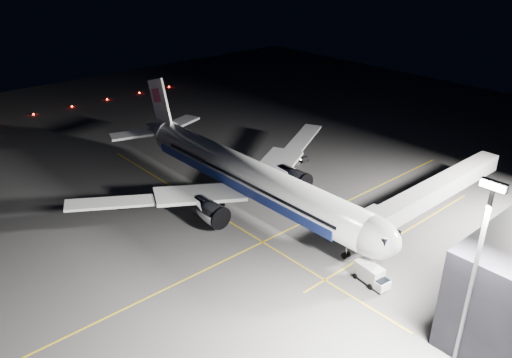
{
  "coord_description": "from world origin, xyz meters",
  "views": [
    {
      "loc": [
        55.57,
        -47.31,
        39.42
      ],
      "look_at": [
        2.77,
        -0.93,
        6.0
      ],
      "focal_mm": 35.0,
      "sensor_mm": 36.0,
      "label": 1
    }
  ],
  "objects": [
    {
      "name": "taxiway_lights",
      "position": [
        -72.0,
        0.0,
        0.22
      ],
      "size": [
        0.44,
        60.44,
        0.44
      ],
      "color": "#FF140A",
      "rests_on": "ground"
    },
    {
      "name": "safety_cone_a",
      "position": [
        6.0,
        7.08,
        0.27
      ],
      "size": [
        0.36,
        0.36,
        0.54
      ],
      "primitive_type": "cone",
      "color": "orange",
      "rests_on": "ground"
    },
    {
      "name": "guide_line_side",
      "position": [
        22.0,
        10.0,
        0.01
      ],
      "size": [
        0.25,
        40.0,
        0.01
      ],
      "primitive_type": "cube",
      "color": "gold",
      "rests_on": "ground"
    },
    {
      "name": "service_truck",
      "position": [
        26.28,
        -2.06,
        1.35
      ],
      "size": [
        5.15,
        2.68,
        2.52
      ],
      "rotation": [
        0.0,
        0.0,
        -0.14
      ],
      "color": "silver",
      "rests_on": "ground"
    },
    {
      "name": "airliner",
      "position": [
        -1.08,
        0.0,
        5.16
      ],
      "size": [
        61.48,
        54.22,
        16.64
      ],
      "color": "silver",
      "rests_on": "ground"
    },
    {
      "name": "baggage_tug",
      "position": [
        -6.93,
        19.69,
        0.73
      ],
      "size": [
        2.3,
        1.9,
        1.58
      ],
      "rotation": [
        0.0,
        0.0,
        -0.08
      ],
      "color": "black",
      "rests_on": "ground"
    },
    {
      "name": "safety_cone_b",
      "position": [
        4.79,
        12.44,
        0.33
      ],
      "size": [
        0.44,
        0.44,
        0.66
      ],
      "primitive_type": "cone",
      "color": "orange",
      "rests_on": "ground"
    },
    {
      "name": "floodlight_mast_south",
      "position": [
        40.0,
        -6.01,
        12.37
      ],
      "size": [
        2.4,
        0.67,
        20.7
      ],
      "color": "#59595E",
      "rests_on": "ground"
    },
    {
      "name": "jet_bridge",
      "position": [
        22.0,
        18.06,
        4.58
      ],
      "size": [
        3.6,
        34.4,
        6.3
      ],
      "color": "#B2B2B7",
      "rests_on": "ground"
    },
    {
      "name": "ground",
      "position": [
        0.0,
        0.0,
        0.0
      ],
      "size": [
        200.0,
        200.0,
        0.0
      ],
      "primitive_type": "plane",
      "color": "#4C4C4F",
      "rests_on": "ground"
    },
    {
      "name": "guide_line_main",
      "position": [
        10.0,
        0.0,
        0.01
      ],
      "size": [
        0.25,
        80.0,
        0.01
      ],
      "primitive_type": "cube",
      "color": "gold",
      "rests_on": "ground"
    },
    {
      "name": "safety_cone_c",
      "position": [
        -8.0,
        4.0,
        0.34
      ],
      "size": [
        0.45,
        0.45,
        0.68
      ],
      "primitive_type": "cone",
      "color": "orange",
      "rests_on": "ground"
    },
    {
      "name": "guide_line_cross",
      "position": [
        0.0,
        -6.0,
        0.01
      ],
      "size": [
        70.0,
        0.25,
        0.01
      ],
      "primitive_type": "cube",
      "color": "gold",
      "rests_on": "ground"
    }
  ]
}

